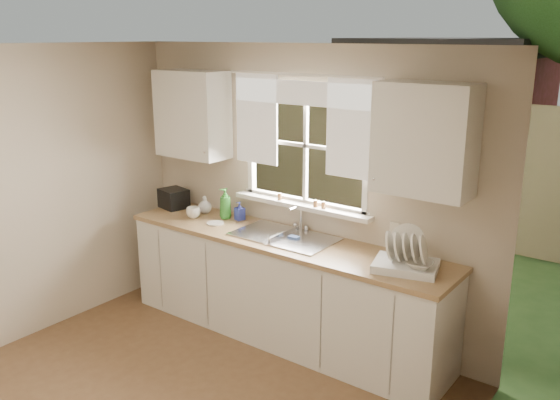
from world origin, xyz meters
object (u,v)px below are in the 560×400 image
Objects in this scene: soap_bottle_a at (225,203)px; cup at (193,213)px; dish_rack at (406,260)px; black_appliance at (174,198)px.

soap_bottle_a is 2.19× the size of cup.
soap_bottle_a is at bearing 175.52° from dish_rack.
dish_rack is 1.90m from soap_bottle_a.
dish_rack reaches higher than soap_bottle_a.
dish_rack is at bearing 19.07° from soap_bottle_a.
dish_rack is 4.04× the size of cup.
cup is (-2.14, -0.03, -0.02)m from dish_rack.
dish_rack is 2.14m from cup.
soap_bottle_a reaches higher than black_appliance.
soap_bottle_a is at bearing 46.55° from cup.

